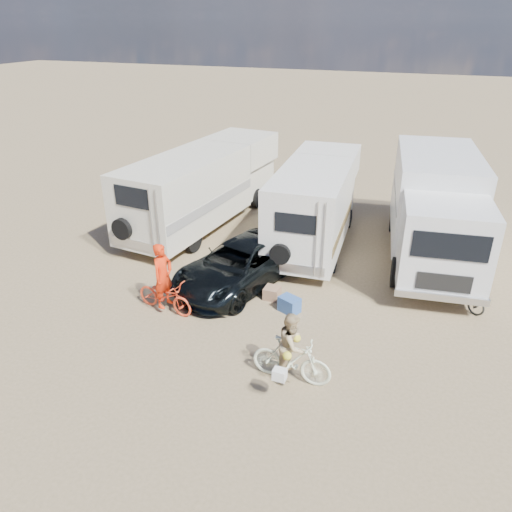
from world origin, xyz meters
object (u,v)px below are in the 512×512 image
at_px(rv_left, 204,188).
at_px(bike_parked, 461,295).
at_px(cooler, 289,305).
at_px(rv_main, 315,206).
at_px(dark_suv, 239,264).
at_px(bike_man, 165,296).
at_px(crate, 272,293).
at_px(bike_woman, 291,360).
at_px(rider_woman, 292,351).
at_px(rider_man, 164,281).
at_px(box_truck, 436,212).

distance_m(rv_left, bike_parked, 10.25).
bearing_deg(cooler, rv_main, 120.16).
relative_size(dark_suv, bike_man, 2.65).
bearing_deg(dark_suv, bike_parked, 24.45).
bearing_deg(rv_left, cooler, -39.22).
height_order(bike_man, crate, bike_man).
relative_size(rv_left, bike_woman, 4.52).
xyz_separation_m(rider_woman, bike_parked, (3.61, 4.73, -0.39)).
distance_m(rider_man, rider_woman, 4.48).
height_order(bike_woman, bike_parked, bike_woman).
distance_m(rider_man, crate, 3.20).
distance_m(bike_parked, crate, 5.39).
distance_m(rider_man, cooler, 3.57).
distance_m(rider_man, bike_parked, 8.42).
bearing_deg(box_truck, crate, -140.81).
relative_size(cooler, crate, 1.26).
height_order(dark_suv, rider_man, rider_man).
bearing_deg(rider_woman, bike_parked, -36.83).
distance_m(bike_woman, rider_woman, 0.24).
bearing_deg(bike_man, bike_parked, -58.90).
distance_m(box_truck, bike_woman, 8.18).
bearing_deg(cooler, rider_woman, -48.44).
relative_size(box_truck, bike_parked, 4.83).
xyz_separation_m(box_truck, cooler, (-3.49, -4.89, -1.48)).
relative_size(rider_woman, crate, 3.56).
bearing_deg(bike_man, rider_man, 9.22).
relative_size(dark_suv, rider_woman, 3.04).
bearing_deg(rider_woman, rv_left, 37.66).
height_order(bike_man, bike_woman, bike_woman).
distance_m(box_truck, cooler, 6.19).
relative_size(rv_left, rider_woman, 5.29).
distance_m(bike_man, bike_woman, 4.48).
bearing_deg(crate, dark_suv, 158.68).
xyz_separation_m(rv_main, box_truck, (4.02, 0.21, 0.21)).
bearing_deg(rider_man, rider_woman, -101.66).
height_order(box_truck, crate, box_truck).
height_order(dark_suv, bike_woman, dark_suv).
xyz_separation_m(rv_main, bike_parked, (5.03, -2.73, -1.09)).
relative_size(rv_main, rider_man, 3.49).
relative_size(bike_man, bike_parked, 1.19).
bearing_deg(rider_man, cooler, -61.13).
bearing_deg(crate, rider_woman, -64.31).
xyz_separation_m(bike_man, cooler, (3.30, 1.18, -0.25)).
distance_m(rider_woman, crate, 3.70).
height_order(rv_left, cooler, rv_left).
height_order(box_truck, rider_man, box_truck).
bearing_deg(rv_main, dark_suv, -114.56).
relative_size(dark_suv, crate, 10.82).
xyz_separation_m(bike_man, bike_woman, (4.19, -1.60, 0.08)).
xyz_separation_m(bike_woman, rider_woman, (0.00, 0.00, 0.24)).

